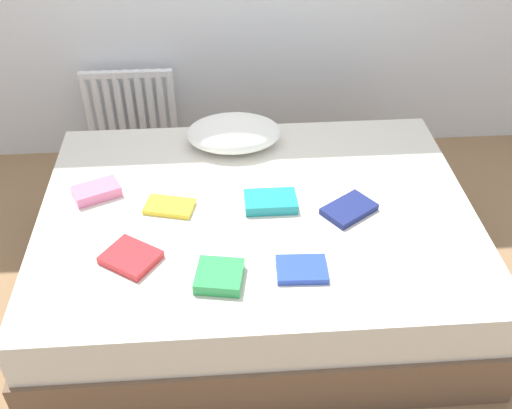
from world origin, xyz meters
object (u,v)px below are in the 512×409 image
textbook_red (131,257)px  textbook_blue (302,269)px  radiator (131,109)px  textbook_navy (349,209)px  textbook_yellow (169,206)px  textbook_teal (271,202)px  pillow (234,133)px  textbook_pink (96,191)px  textbook_green (219,276)px  bed (257,249)px

textbook_red → textbook_blue: size_ratio=1.03×
radiator → textbook_navy: (1.11, -1.26, 0.15)m
textbook_blue → textbook_yellow: size_ratio=0.94×
textbook_navy → textbook_teal: 0.35m
radiator → pillow: pillow is taller
textbook_pink → textbook_green: textbook_pink is taller
textbook_pink → textbook_teal: (0.80, -0.13, -0.00)m
bed → textbook_green: textbook_green is taller
pillow → textbook_pink: size_ratio=2.33×
radiator → textbook_green: 1.73m
textbook_teal → textbook_blue: bearing=-78.9°
pillow → textbook_red: size_ratio=2.33×
textbook_navy → textbook_teal: bearing=133.7°
textbook_red → textbook_teal: size_ratio=0.89×
textbook_teal → textbook_green: (-0.24, -0.46, 0.00)m
pillow → textbook_teal: pillow is taller
textbook_blue → textbook_teal: bearing=103.5°
pillow → textbook_red: (-0.46, -0.84, -0.06)m
bed → textbook_navy: textbook_navy is taller
textbook_yellow → textbook_teal: (0.46, -0.01, 0.01)m
bed → textbook_yellow: textbook_yellow is taller
radiator → textbook_red: (0.16, -1.51, 0.15)m
bed → textbook_pink: size_ratio=9.55×
radiator → textbook_navy: 1.68m
bed → textbook_green: 0.55m
textbook_navy → textbook_green: (-0.59, -0.39, 0.01)m
pillow → textbook_blue: (0.23, -0.96, -0.06)m
textbook_yellow → textbook_pink: size_ratio=1.03×
radiator → pillow: size_ratio=1.14×
textbook_blue → textbook_pink: bearing=149.8°
bed → textbook_yellow: (-0.39, 0.02, 0.27)m
pillow → textbook_blue: bearing=-76.5°
bed → textbook_teal: (0.06, 0.01, 0.28)m
bed → textbook_red: bearing=-150.4°
textbook_yellow → textbook_red: bearing=-99.3°
textbook_yellow → radiator: bearing=118.6°
pillow → textbook_yellow: pillow is taller
textbook_teal → textbook_green: same height
pillow → textbook_red: pillow is taller
textbook_green → textbook_pink: bearing=143.2°
radiator → textbook_yellow: size_ratio=2.59×
pillow → textbook_green: pillow is taller
radiator → textbook_red: bearing=-84.0°
bed → textbook_teal: textbook_teal is taller
bed → textbook_red: (-0.54, -0.31, 0.27)m
textbook_blue → textbook_pink: (-0.88, 0.56, 0.01)m
radiator → textbook_teal: 1.42m
radiator → textbook_green: radiator is taller
textbook_yellow → textbook_teal: bearing=12.8°
textbook_navy → textbook_teal: textbook_teal is taller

